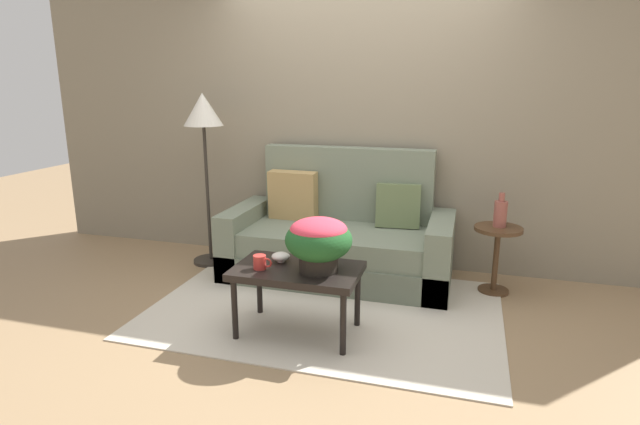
{
  "coord_description": "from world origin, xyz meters",
  "views": [
    {
      "loc": [
        0.96,
        -3.43,
        1.65
      ],
      "look_at": [
        -0.08,
        0.11,
        0.71
      ],
      "focal_mm": 28.9,
      "sensor_mm": 36.0,
      "label": 1
    }
  ],
  "objects_px": {
    "floor_lamp": "(204,125)",
    "potted_plant": "(319,240)",
    "side_table": "(497,248)",
    "coffee_mug": "(260,262)",
    "table_vase": "(500,213)",
    "couch": "(339,240)",
    "coffee_table": "(297,275)",
    "snack_bowl": "(281,257)"
  },
  "relations": [
    {
      "from": "floor_lamp",
      "to": "potted_plant",
      "type": "height_order",
      "value": "floor_lamp"
    },
    {
      "from": "side_table",
      "to": "coffee_mug",
      "type": "bearing_deg",
      "value": -141.78
    },
    {
      "from": "floor_lamp",
      "to": "potted_plant",
      "type": "bearing_deg",
      "value": -38.76
    },
    {
      "from": "potted_plant",
      "to": "table_vase",
      "type": "bearing_deg",
      "value": 44.69
    },
    {
      "from": "side_table",
      "to": "coffee_mug",
      "type": "height_order",
      "value": "coffee_mug"
    },
    {
      "from": "couch",
      "to": "side_table",
      "type": "xyz_separation_m",
      "value": [
        1.29,
        -0.02,
        0.06
      ]
    },
    {
      "from": "side_table",
      "to": "potted_plant",
      "type": "xyz_separation_m",
      "value": [
        -1.14,
        -1.11,
        0.3
      ]
    },
    {
      "from": "coffee_table",
      "to": "potted_plant",
      "type": "relative_size",
      "value": 1.92
    },
    {
      "from": "floor_lamp",
      "to": "table_vase",
      "type": "bearing_deg",
      "value": 0.43
    },
    {
      "from": "couch",
      "to": "table_vase",
      "type": "relative_size",
      "value": 7.04
    },
    {
      "from": "potted_plant",
      "to": "coffee_mug",
      "type": "height_order",
      "value": "potted_plant"
    },
    {
      "from": "couch",
      "to": "side_table",
      "type": "bearing_deg",
      "value": -1.02
    },
    {
      "from": "coffee_table",
      "to": "snack_bowl",
      "type": "relative_size",
      "value": 6.58
    },
    {
      "from": "coffee_table",
      "to": "potted_plant",
      "type": "height_order",
      "value": "potted_plant"
    },
    {
      "from": "coffee_table",
      "to": "coffee_mug",
      "type": "distance_m",
      "value": 0.26
    },
    {
      "from": "snack_bowl",
      "to": "table_vase",
      "type": "bearing_deg",
      "value": 35.96
    },
    {
      "from": "couch",
      "to": "snack_bowl",
      "type": "height_order",
      "value": "couch"
    },
    {
      "from": "couch",
      "to": "floor_lamp",
      "type": "height_order",
      "value": "floor_lamp"
    },
    {
      "from": "coffee_mug",
      "to": "potted_plant",
      "type": "bearing_deg",
      "value": 11.65
    },
    {
      "from": "potted_plant",
      "to": "snack_bowl",
      "type": "xyz_separation_m",
      "value": [
        -0.29,
        0.09,
        -0.17
      ]
    },
    {
      "from": "couch",
      "to": "coffee_table",
      "type": "height_order",
      "value": "couch"
    },
    {
      "from": "floor_lamp",
      "to": "potted_plant",
      "type": "distance_m",
      "value": 1.88
    },
    {
      "from": "snack_bowl",
      "to": "side_table",
      "type": "bearing_deg",
      "value": 35.58
    },
    {
      "from": "potted_plant",
      "to": "coffee_mug",
      "type": "relative_size",
      "value": 3.38
    },
    {
      "from": "side_table",
      "to": "snack_bowl",
      "type": "distance_m",
      "value": 1.77
    },
    {
      "from": "side_table",
      "to": "snack_bowl",
      "type": "xyz_separation_m",
      "value": [
        -1.43,
        -1.03,
        0.13
      ]
    },
    {
      "from": "potted_plant",
      "to": "coffee_mug",
      "type": "distance_m",
      "value": 0.41
    },
    {
      "from": "floor_lamp",
      "to": "potted_plant",
      "type": "relative_size",
      "value": 3.61
    },
    {
      "from": "couch",
      "to": "snack_bowl",
      "type": "bearing_deg",
      "value": -97.71
    },
    {
      "from": "floor_lamp",
      "to": "snack_bowl",
      "type": "xyz_separation_m",
      "value": [
        1.09,
        -1.02,
        -0.77
      ]
    },
    {
      "from": "couch",
      "to": "coffee_mug",
      "type": "height_order",
      "value": "couch"
    },
    {
      "from": "potted_plant",
      "to": "coffee_mug",
      "type": "xyz_separation_m",
      "value": [
        -0.37,
        -0.08,
        -0.16
      ]
    },
    {
      "from": "couch",
      "to": "coffee_table",
      "type": "distance_m",
      "value": 1.13
    },
    {
      "from": "potted_plant",
      "to": "snack_bowl",
      "type": "distance_m",
      "value": 0.35
    },
    {
      "from": "floor_lamp",
      "to": "table_vase",
      "type": "height_order",
      "value": "floor_lamp"
    },
    {
      "from": "couch",
      "to": "table_vase",
      "type": "height_order",
      "value": "couch"
    },
    {
      "from": "potted_plant",
      "to": "coffee_mug",
      "type": "bearing_deg",
      "value": -168.35
    },
    {
      "from": "coffee_table",
      "to": "table_vase",
      "type": "height_order",
      "value": "table_vase"
    },
    {
      "from": "table_vase",
      "to": "snack_bowl",
      "type": "bearing_deg",
      "value": -144.04
    },
    {
      "from": "couch",
      "to": "coffee_table",
      "type": "bearing_deg",
      "value": -89.92
    },
    {
      "from": "side_table",
      "to": "floor_lamp",
      "type": "relative_size",
      "value": 0.35
    },
    {
      "from": "snack_bowl",
      "to": "coffee_mug",
      "type": "bearing_deg",
      "value": -115.66
    }
  ]
}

